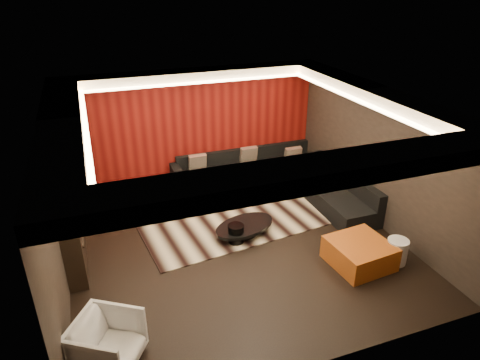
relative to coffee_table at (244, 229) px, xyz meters
name	(u,v)px	position (x,y,z in m)	size (l,w,h in m)	color
floor	(236,245)	(-0.27, -0.26, -0.14)	(6.00, 6.00, 0.02)	black
ceiling	(235,101)	(-0.27, -0.26, 2.68)	(6.00, 6.00, 0.02)	silver
wall_back	(193,127)	(-0.27, 2.75, 1.27)	(6.00, 0.02, 2.80)	black
wall_left	(54,207)	(-3.28, -0.26, 1.27)	(0.02, 6.00, 2.80)	black
wall_right	(378,156)	(2.74, -0.26, 1.27)	(0.02, 6.00, 2.80)	black
red_feature_wall	(194,128)	(-0.27, 2.71, 1.27)	(5.98, 0.05, 2.78)	#6B0C0A
soffit_back	(194,75)	(-0.27, 2.44, 2.56)	(6.00, 0.60, 0.22)	silver
soffit_front	(316,172)	(-0.27, -2.96, 2.56)	(6.00, 0.60, 0.22)	silver
soffit_left	(60,126)	(-2.97, -0.26, 2.56)	(0.60, 4.80, 0.22)	silver
soffit_right	(374,94)	(2.43, -0.26, 2.56)	(0.60, 4.80, 0.22)	silver
cove_back	(198,83)	(-0.27, 2.10, 2.47)	(4.80, 0.08, 0.04)	#FFD899
cove_front	(302,168)	(-0.27, -2.62, 2.47)	(4.80, 0.08, 0.04)	#FFD899
cove_left	(86,129)	(-2.63, -0.26, 2.47)	(0.08, 4.80, 0.04)	#FFD899
cove_right	(357,100)	(2.09, -0.26, 2.47)	(0.08, 4.80, 0.04)	#FFD899
tv_surround	(68,205)	(-3.12, 0.34, 0.97)	(0.30, 2.00, 2.20)	black
tv_screen	(74,185)	(-2.96, 0.34, 1.32)	(0.04, 1.30, 0.80)	black
tv_shelf	(82,223)	(-2.96, 0.34, 0.57)	(0.04, 1.60, 0.04)	black
rug	(228,209)	(0.02, 1.05, -0.12)	(4.00, 3.00, 0.02)	#C7B592
coffee_table	(244,229)	(0.00, 0.00, 0.00)	(1.28, 1.28, 0.22)	black
drum_stool	(236,234)	(-0.25, -0.20, 0.07)	(0.31, 0.31, 0.36)	black
striped_pouf	(185,193)	(-0.76, 1.84, 0.06)	(0.60, 0.60, 0.33)	beige
white_side_table	(397,251)	(2.23, -1.77, 0.10)	(0.37, 0.37, 0.46)	silver
orange_ottoman	(359,253)	(1.58, -1.57, 0.09)	(0.98, 0.98, 0.44)	#923812
armchair	(107,344)	(-2.77, -2.32, 0.24)	(0.78, 0.81, 0.73)	white
sectional_sofa	(278,179)	(1.46, 1.60, 0.13)	(3.65, 3.50, 0.75)	black
throw_pillows	(266,160)	(1.31, 2.01, 0.49)	(2.99, 1.70, 0.50)	beige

